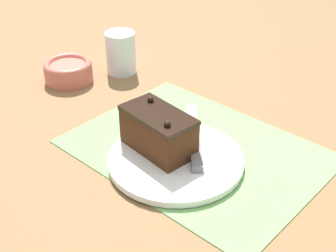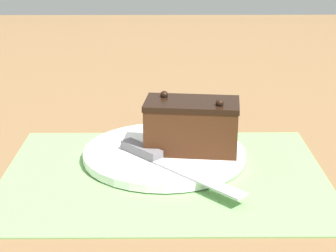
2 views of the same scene
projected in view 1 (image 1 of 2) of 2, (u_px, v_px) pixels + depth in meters
name	position (u px, v px, depth m)	size (l,w,h in m)	color
ground_plane	(196.00, 150.00, 0.89)	(3.00, 3.00, 0.00)	olive
placemat_woven	(196.00, 149.00, 0.89)	(0.46, 0.34, 0.00)	#7AB266
cake_plate	(177.00, 160.00, 0.84)	(0.25, 0.25, 0.01)	white
chocolate_cake	(158.00, 131.00, 0.84)	(0.15, 0.09, 0.09)	#472614
serving_knife	(195.00, 146.00, 0.86)	(0.17, 0.19, 0.01)	slate
drinking_glass	(121.00, 53.00, 1.15)	(0.07, 0.07, 0.10)	white
small_bowl	(68.00, 71.00, 1.12)	(0.12, 0.12, 0.05)	#C66656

